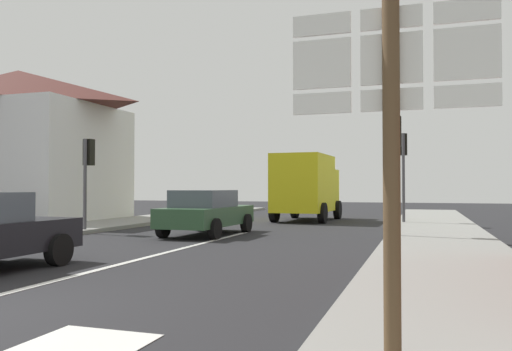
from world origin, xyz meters
name	(u,v)px	position (x,y,z in m)	size (l,w,h in m)	color
ground_plane	(224,238)	(0.00, 10.00, 0.00)	(80.00, 80.00, 0.00)	#232326
sidewalk_right	(444,251)	(6.29, 8.00, 0.07)	(3.01, 44.00, 0.14)	gray
sidewalk_left	(11,236)	(-6.29, 8.00, 0.07)	(3.01, 44.00, 0.14)	gray
lane_centre_stripe	(161,254)	(0.00, 6.00, 0.01)	(0.16, 12.00, 0.01)	silver
clapboard_house_left	(18,145)	(-12.12, 14.55, 3.55)	(9.13, 7.48, 7.03)	silver
sedan_far	(206,212)	(-0.94, 10.78, 0.76)	(2.05, 4.24, 1.47)	#2D5133
delivery_truck	(306,186)	(0.64, 18.89, 1.65)	(2.63, 5.07, 3.05)	yellow
route_sign_post	(391,133)	(5.59, -0.45, 2.00)	(1.66, 0.14, 3.20)	brown
traffic_light_near_right	(396,148)	(5.08, 11.14, 2.73)	(0.30, 0.49, 3.69)	#47474C
traffic_light_near_left	(88,163)	(-5.08, 10.17, 2.38)	(0.30, 0.49, 3.22)	#47474C
traffic_light_far_right	(403,157)	(5.08, 17.37, 2.81)	(0.30, 0.49, 3.80)	#47474C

